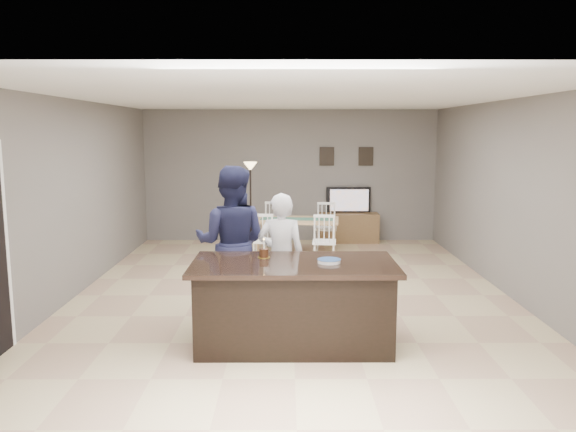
{
  "coord_description": "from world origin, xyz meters",
  "views": [
    {
      "loc": [
        -0.08,
        -7.55,
        2.27
      ],
      "look_at": [
        -0.06,
        -0.3,
        1.16
      ],
      "focal_mm": 35.0,
      "sensor_mm": 36.0,
      "label": 1
    }
  ],
  "objects_px": {
    "tv_console": "(349,228)",
    "dining_table": "(297,226)",
    "man": "(231,243)",
    "floor_lamp": "(250,183)",
    "kitchen_island": "(294,303)",
    "plate_stack": "(329,261)",
    "television": "(349,200)",
    "woman": "(281,257)",
    "birthday_cake": "(264,253)"
  },
  "relations": [
    {
      "from": "tv_console",
      "to": "dining_table",
      "type": "height_order",
      "value": "dining_table"
    },
    {
      "from": "man",
      "to": "floor_lamp",
      "type": "height_order",
      "value": "man"
    },
    {
      "from": "kitchen_island",
      "to": "plate_stack",
      "type": "relative_size",
      "value": 8.74
    },
    {
      "from": "television",
      "to": "woman",
      "type": "distance_m",
      "value": 5.04
    },
    {
      "from": "kitchen_island",
      "to": "birthday_cake",
      "type": "height_order",
      "value": "birthday_cake"
    },
    {
      "from": "man",
      "to": "dining_table",
      "type": "xyz_separation_m",
      "value": [
        0.85,
        3.31,
        -0.35
      ]
    },
    {
      "from": "plate_stack",
      "to": "television",
      "type": "bearing_deg",
      "value": 81.65
    },
    {
      "from": "man",
      "to": "tv_console",
      "type": "bearing_deg",
      "value": -105.63
    },
    {
      "from": "floor_lamp",
      "to": "woman",
      "type": "bearing_deg",
      "value": -81.09
    },
    {
      "from": "dining_table",
      "to": "man",
      "type": "bearing_deg",
      "value": -99.22
    },
    {
      "from": "man",
      "to": "birthday_cake",
      "type": "xyz_separation_m",
      "value": [
        0.42,
        -0.66,
        0.02
      ]
    },
    {
      "from": "woman",
      "to": "dining_table",
      "type": "bearing_deg",
      "value": -89.04
    },
    {
      "from": "kitchen_island",
      "to": "man",
      "type": "relative_size",
      "value": 1.16
    },
    {
      "from": "birthday_cake",
      "to": "dining_table",
      "type": "bearing_deg",
      "value": 83.77
    },
    {
      "from": "kitchen_island",
      "to": "dining_table",
      "type": "xyz_separation_m",
      "value": [
        0.11,
        4.2,
        0.12
      ]
    },
    {
      "from": "kitchen_island",
      "to": "tv_console",
      "type": "relative_size",
      "value": 1.79
    },
    {
      "from": "tv_console",
      "to": "man",
      "type": "bearing_deg",
      "value": -112.57
    },
    {
      "from": "kitchen_island",
      "to": "television",
      "type": "height_order",
      "value": "television"
    },
    {
      "from": "tv_console",
      "to": "floor_lamp",
      "type": "distance_m",
      "value": 2.38
    },
    {
      "from": "television",
      "to": "man",
      "type": "xyz_separation_m",
      "value": [
        -1.95,
        -4.75,
        0.07
      ]
    },
    {
      "from": "birthday_cake",
      "to": "kitchen_island",
      "type": "bearing_deg",
      "value": -35.06
    },
    {
      "from": "woman",
      "to": "plate_stack",
      "type": "relative_size",
      "value": 6.29
    },
    {
      "from": "kitchen_island",
      "to": "man",
      "type": "xyz_separation_m",
      "value": [
        -0.75,
        0.89,
        0.48
      ]
    },
    {
      "from": "kitchen_island",
      "to": "birthday_cake",
      "type": "distance_m",
      "value": 0.63
    },
    {
      "from": "plate_stack",
      "to": "dining_table",
      "type": "height_order",
      "value": "plate_stack"
    },
    {
      "from": "tv_console",
      "to": "dining_table",
      "type": "distance_m",
      "value": 1.77
    },
    {
      "from": "tv_console",
      "to": "kitchen_island",
      "type": "bearing_deg",
      "value": -102.16
    },
    {
      "from": "woman",
      "to": "man",
      "type": "xyz_separation_m",
      "value": [
        -0.6,
        0.1,
        0.16
      ]
    },
    {
      "from": "floor_lamp",
      "to": "plate_stack",
      "type": "bearing_deg",
      "value": -76.58
    },
    {
      "from": "kitchen_island",
      "to": "dining_table",
      "type": "distance_m",
      "value": 4.2
    },
    {
      "from": "television",
      "to": "plate_stack",
      "type": "relative_size",
      "value": 3.71
    },
    {
      "from": "kitchen_island",
      "to": "dining_table",
      "type": "relative_size",
      "value": 1.2
    },
    {
      "from": "dining_table",
      "to": "kitchen_island",
      "type": "bearing_deg",
      "value": -86.23
    },
    {
      "from": "woman",
      "to": "plate_stack",
      "type": "xyz_separation_m",
      "value": [
        0.51,
        -0.81,
        0.15
      ]
    },
    {
      "from": "man",
      "to": "floor_lamp",
      "type": "xyz_separation_m",
      "value": [
        -0.0,
        3.77,
        0.38
      ]
    },
    {
      "from": "television",
      "to": "dining_table",
      "type": "relative_size",
      "value": 0.51
    },
    {
      "from": "man",
      "to": "woman",
      "type": "bearing_deg",
      "value": 177.17
    },
    {
      "from": "tv_console",
      "to": "plate_stack",
      "type": "relative_size",
      "value": 4.88
    },
    {
      "from": "kitchen_island",
      "to": "floor_lamp",
      "type": "height_order",
      "value": "floor_lamp"
    },
    {
      "from": "birthday_cake",
      "to": "dining_table",
      "type": "height_order",
      "value": "birthday_cake"
    },
    {
      "from": "dining_table",
      "to": "woman",
      "type": "bearing_deg",
      "value": -88.95
    },
    {
      "from": "kitchen_island",
      "to": "television",
      "type": "bearing_deg",
      "value": 77.99
    },
    {
      "from": "birthday_cake",
      "to": "plate_stack",
      "type": "xyz_separation_m",
      "value": [
        0.69,
        -0.25,
        -0.03
      ]
    },
    {
      "from": "tv_console",
      "to": "plate_stack",
      "type": "xyz_separation_m",
      "value": [
        -0.83,
        -5.59,
        0.62
      ]
    },
    {
      "from": "woman",
      "to": "birthday_cake",
      "type": "distance_m",
      "value": 0.61
    },
    {
      "from": "birthday_cake",
      "to": "dining_table",
      "type": "relative_size",
      "value": 0.12
    },
    {
      "from": "man",
      "to": "birthday_cake",
      "type": "bearing_deg",
      "value": 129.36
    },
    {
      "from": "tv_console",
      "to": "dining_table",
      "type": "relative_size",
      "value": 0.67
    },
    {
      "from": "tv_console",
      "to": "birthday_cake",
      "type": "bearing_deg",
      "value": -105.92
    },
    {
      "from": "woman",
      "to": "plate_stack",
      "type": "distance_m",
      "value": 0.97
    }
  ]
}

